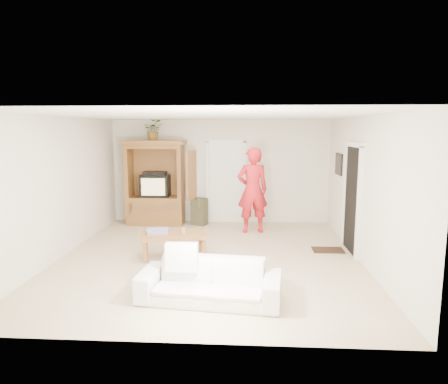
# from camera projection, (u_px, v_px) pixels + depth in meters

# --- Properties ---
(floor) EXTENTS (6.00, 6.00, 0.00)m
(floor) POSITION_uv_depth(u_px,v_px,m) (209.00, 258.00, 7.41)
(floor) COLOR tan
(floor) RESTS_ON ground
(ceiling) EXTENTS (6.00, 6.00, 0.00)m
(ceiling) POSITION_uv_depth(u_px,v_px,m) (208.00, 116.00, 7.01)
(ceiling) COLOR white
(ceiling) RESTS_ON floor
(wall_back) EXTENTS (5.50, 0.00, 5.50)m
(wall_back) POSITION_uv_depth(u_px,v_px,m) (220.00, 172.00, 10.17)
(wall_back) COLOR silver
(wall_back) RESTS_ON floor
(wall_front) EXTENTS (5.50, 0.00, 5.50)m
(wall_front) POSITION_uv_depth(u_px,v_px,m) (181.00, 230.00, 4.25)
(wall_front) COLOR silver
(wall_front) RESTS_ON floor
(wall_left) EXTENTS (0.00, 6.00, 6.00)m
(wall_left) POSITION_uv_depth(u_px,v_px,m) (61.00, 188.00, 7.37)
(wall_left) COLOR silver
(wall_left) RESTS_ON floor
(wall_right) EXTENTS (0.00, 6.00, 6.00)m
(wall_right) POSITION_uv_depth(u_px,v_px,m) (363.00, 190.00, 7.05)
(wall_right) COLOR silver
(wall_right) RESTS_ON floor
(armoire) EXTENTS (1.82, 1.14, 2.10)m
(armoire) POSITION_uv_depth(u_px,v_px,m) (156.00, 188.00, 9.99)
(armoire) COLOR brown
(armoire) RESTS_ON floor
(door_back) EXTENTS (0.85, 0.05, 2.04)m
(door_back) POSITION_uv_depth(u_px,v_px,m) (226.00, 183.00, 10.17)
(door_back) COLOR white
(door_back) RESTS_ON floor
(doorway_right) EXTENTS (0.05, 0.90, 2.04)m
(doorway_right) POSITION_uv_depth(u_px,v_px,m) (352.00, 200.00, 7.68)
(doorway_right) COLOR black
(doorway_right) RESTS_ON floor
(framed_picture) EXTENTS (0.03, 0.60, 0.48)m
(framed_picture) POSITION_uv_depth(u_px,v_px,m) (339.00, 164.00, 8.88)
(framed_picture) COLOR black
(framed_picture) RESTS_ON wall_right
(doormat) EXTENTS (0.60, 0.40, 0.02)m
(doormat) POSITION_uv_depth(u_px,v_px,m) (328.00, 250.00, 7.87)
(doormat) COLOR #382316
(doormat) RESTS_ON floor
(plant) EXTENTS (0.50, 0.45, 0.50)m
(plant) POSITION_uv_depth(u_px,v_px,m) (154.00, 130.00, 9.73)
(plant) COLOR #4C7238
(plant) RESTS_ON armoire
(man) EXTENTS (0.80, 0.60, 1.97)m
(man) POSITION_uv_depth(u_px,v_px,m) (253.00, 190.00, 9.14)
(man) COLOR red
(man) RESTS_ON floor
(sofa) EXTENTS (2.03, 0.97, 0.57)m
(sofa) POSITION_uv_depth(u_px,v_px,m) (210.00, 281.00, 5.52)
(sofa) COLOR silver
(sofa) RESTS_ON floor
(coffee_table) EXTENTS (1.34, 0.93, 0.45)m
(coffee_table) POSITION_uv_depth(u_px,v_px,m) (174.00, 236.00, 7.41)
(coffee_table) COLOR #935C32
(coffee_table) RESTS_ON floor
(towel) EXTENTS (0.44, 0.36, 0.08)m
(towel) POSITION_uv_depth(u_px,v_px,m) (157.00, 231.00, 7.41)
(towel) COLOR #CE4486
(towel) RESTS_ON coffee_table
(candle) EXTENTS (0.08, 0.08, 0.10)m
(candle) POSITION_uv_depth(u_px,v_px,m) (183.00, 230.00, 7.44)
(candle) COLOR tan
(candle) RESTS_ON coffee_table
(backpack_black) EXTENTS (0.41, 0.33, 0.44)m
(backpack_black) POSITION_uv_depth(u_px,v_px,m) (199.00, 215.00, 10.14)
(backpack_black) COLOR black
(backpack_black) RESTS_ON floor
(backpack_olive) EXTENTS (0.43, 0.38, 0.67)m
(backpack_olive) POSITION_uv_depth(u_px,v_px,m) (199.00, 212.00, 9.96)
(backpack_olive) COLOR #47442B
(backpack_olive) RESTS_ON floor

